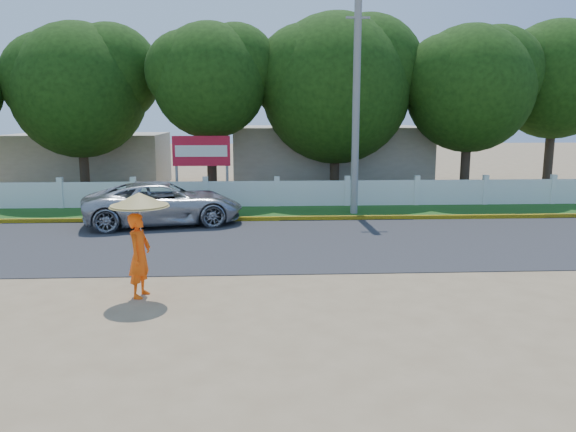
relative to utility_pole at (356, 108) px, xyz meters
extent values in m
plane|color=#9E8460|center=(-2.98, -9.33, -4.11)|extent=(120.00, 120.00, 0.00)
cube|color=#38383A|center=(-2.98, -4.83, -4.10)|extent=(60.00, 7.00, 0.02)
cube|color=#2D601E|center=(-2.98, 0.42, -4.09)|extent=(60.00, 3.50, 0.03)
cube|color=yellow|center=(-2.98, -1.28, -4.03)|extent=(40.00, 0.18, 0.16)
cube|color=silver|center=(-2.98, 1.87, -3.56)|extent=(40.00, 0.10, 1.10)
cube|color=#B7AD99|center=(0.02, 8.67, -2.51)|extent=(10.00, 6.00, 3.20)
cube|color=#B7AD99|center=(-12.98, 9.67, -2.71)|extent=(8.00, 5.00, 2.80)
cylinder|color=gray|center=(0.00, 0.00, 0.00)|extent=(0.28, 0.28, 8.22)
imported|color=#A8AAB0|center=(-7.13, -1.74, -3.34)|extent=(5.95, 3.66, 1.54)
imported|color=#FE540D|center=(-6.32, -9.77, -3.19)|extent=(0.59, 0.76, 1.84)
cylinder|color=gray|center=(-6.27, -9.77, -2.48)|extent=(0.03, 0.03, 1.20)
cone|color=tan|center=(-6.27, -9.77, -1.97)|extent=(1.26, 1.26, 0.30)
cylinder|color=gray|center=(-7.33, 2.97, -3.11)|extent=(0.12, 0.12, 2.00)
cylinder|color=gray|center=(-5.13, 2.97, -3.11)|extent=(0.12, 0.12, 2.00)
cube|color=red|center=(-6.23, 2.97, -1.81)|extent=(2.50, 0.12, 1.30)
cube|color=silver|center=(-6.23, 2.91, -1.81)|extent=(2.25, 0.02, 0.49)
cylinder|color=#473828|center=(-5.88, 4.12, -2.14)|extent=(0.44, 0.44, 3.93)
sphere|color=#1F4810|center=(-5.88, 4.12, 1.23)|extent=(5.11, 5.11, 5.11)
cylinder|color=#473828|center=(5.98, 4.30, -2.40)|extent=(0.44, 0.44, 3.41)
sphere|color=#1F4810|center=(5.98, 4.30, 0.90)|extent=(5.82, 5.82, 5.82)
cylinder|color=#473828|center=(10.58, 5.42, -2.14)|extent=(0.44, 0.44, 3.94)
sphere|color=#1F4810|center=(10.58, 5.42, 1.39)|extent=(5.66, 5.66, 5.66)
cylinder|color=#473828|center=(-12.02, 5.40, -2.49)|extent=(0.44, 0.44, 3.24)
sphere|color=#1F4810|center=(-12.02, 5.40, 0.84)|extent=(6.21, 6.21, 6.21)
cylinder|color=#473828|center=(-0.12, 4.95, -2.55)|extent=(0.44, 0.44, 3.11)
sphere|color=#1F4810|center=(-0.12, 4.95, 0.91)|extent=(6.95, 6.95, 6.95)
camera|label=1|loc=(-3.72, -21.66, -0.14)|focal=35.00mm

